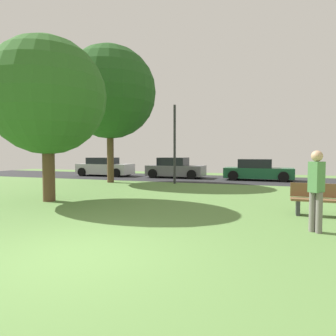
{
  "coord_description": "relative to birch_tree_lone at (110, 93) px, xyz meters",
  "views": [
    {
      "loc": [
        3.18,
        -4.24,
        1.77
      ],
      "look_at": [
        0.0,
        4.62,
        1.29
      ],
      "focal_mm": 32.3,
      "sensor_mm": 36.0,
      "label": 1
    }
  ],
  "objects": [
    {
      "name": "park_bench",
      "position": [
        10.53,
        -6.44,
        -4.86
      ],
      "size": [
        1.6,
        0.45,
        0.9
      ],
      "rotation": [
        0.0,
        0.0,
        3.14
      ],
      "color": "brown",
      "rests_on": "ground_plane"
    },
    {
      "name": "parked_car_green",
      "position": [
        8.21,
        4.42,
        -4.7
      ],
      "size": [
        4.27,
        1.92,
        1.36
      ],
      "color": "#195633",
      "rests_on": "ground_plane"
    },
    {
      "name": "ground_plane",
      "position": [
        6.14,
        -11.56,
        -5.33
      ],
      "size": [
        44.0,
        44.0,
        0.0
      ],
      "primitive_type": "plane",
      "color": "#5B8442"
    },
    {
      "name": "street_lamp_post",
      "position": [
        3.83,
        0.64,
        -3.08
      ],
      "size": [
        0.14,
        0.14,
        4.5
      ],
      "primitive_type": "cylinder",
      "color": "#2D2D33",
      "rests_on": "ground_plane"
    },
    {
      "name": "person_catcher",
      "position": [
        10.17,
        -8.44,
        -4.3
      ],
      "size": [
        0.37,
        0.39,
        1.82
      ],
      "rotation": [
        0.0,
        0.0,
        -2.23
      ],
      "color": "slate",
      "rests_on": "ground_plane"
    },
    {
      "name": "parked_car_silver",
      "position": [
        -3.07,
        4.35,
        -4.68
      ],
      "size": [
        4.2,
        2.02,
        1.4
      ],
      "color": "#B7B7BC",
      "rests_on": "ground_plane"
    },
    {
      "name": "road_strip",
      "position": [
        6.14,
        4.44,
        -5.32
      ],
      "size": [
        44.0,
        6.4,
        0.01
      ],
      "primitive_type": "cube",
      "color": "#28282B",
      "rests_on": "ground_plane"
    },
    {
      "name": "parked_car_grey",
      "position": [
        2.57,
        4.55,
        -4.67
      ],
      "size": [
        4.02,
        2.03,
        1.43
      ],
      "color": "slate",
      "rests_on": "ground_plane"
    },
    {
      "name": "birch_tree_lone",
      "position": [
        0.0,
        0.0,
        0.0
      ],
      "size": [
        5.46,
        5.46,
        8.07
      ],
      "color": "brown",
      "rests_on": "ground_plane"
    },
    {
      "name": "maple_tree_near",
      "position": [
        1.51,
        -6.92,
        -1.53
      ],
      "size": [
        4.21,
        4.21,
        5.92
      ],
      "color": "brown",
      "rests_on": "ground_plane"
    }
  ]
}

